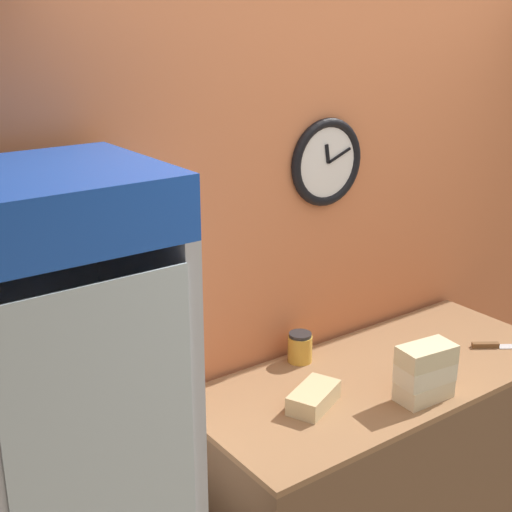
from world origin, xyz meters
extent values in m
cube|color=#D17547|center=(0.00, 1.32, 1.35)|extent=(5.20, 0.06, 2.70)
torus|color=black|center=(-0.02, 1.27, 1.75)|extent=(0.37, 0.04, 0.37)
cylinder|color=white|center=(-0.02, 1.27, 1.75)|extent=(0.30, 0.01, 0.30)
cube|color=black|center=(-0.03, 1.26, 1.79)|extent=(0.03, 0.01, 0.08)
cube|color=black|center=(0.04, 1.26, 1.78)|extent=(0.12, 0.01, 0.06)
cube|color=brown|center=(0.00, 0.91, 0.45)|extent=(1.67, 0.72, 0.91)
cube|color=#8E6642|center=(0.00, 0.91, 0.92)|extent=(1.67, 0.72, 0.02)
cube|color=#B2B7BC|center=(-1.35, 1.25, 0.89)|extent=(0.62, 0.04, 1.77)
cube|color=#B2B7BC|center=(-1.06, 0.95, 0.89)|extent=(0.05, 0.64, 1.77)
cube|color=white|center=(-1.35, 1.22, 0.89)|extent=(0.52, 0.02, 1.67)
cube|color=blue|center=(-1.35, 0.91, 1.86)|extent=(0.62, 0.58, 0.18)
cube|color=silver|center=(-1.35, 0.93, 0.90)|extent=(0.50, 0.52, 0.01)
cube|color=silver|center=(-1.35, 0.93, 1.30)|extent=(0.50, 0.52, 0.01)
cylinder|color=#2D6B38|center=(-1.36, 0.71, 1.11)|extent=(0.03, 0.03, 0.07)
cylinder|color=navy|center=(-1.34, 0.71, 1.36)|extent=(0.06, 0.06, 0.13)
cylinder|color=navy|center=(-1.34, 0.71, 1.45)|extent=(0.02, 0.02, 0.05)
cylinder|color=navy|center=(-1.54, 0.71, 1.38)|extent=(0.07, 0.07, 0.17)
cylinder|color=navy|center=(-1.54, 0.71, 1.50)|extent=(0.03, 0.03, 0.07)
cube|color=beige|center=(-0.03, 0.67, 0.97)|extent=(0.22, 0.13, 0.07)
cube|color=beige|center=(-0.03, 0.67, 1.04)|extent=(0.23, 0.14, 0.07)
cube|color=beige|center=(-0.03, 0.67, 1.12)|extent=(0.23, 0.15, 0.07)
cube|color=tan|center=(-0.41, 0.88, 0.97)|extent=(0.26, 0.21, 0.07)
cube|color=brown|center=(0.53, 0.81, 0.94)|extent=(0.11, 0.09, 0.02)
cylinder|color=gold|center=(-0.22, 1.19, 0.99)|extent=(0.10, 0.10, 0.12)
cylinder|color=#262628|center=(-0.22, 1.19, 1.05)|extent=(0.10, 0.10, 0.01)
camera|label=1|loc=(-1.97, -0.91, 2.35)|focal=50.00mm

